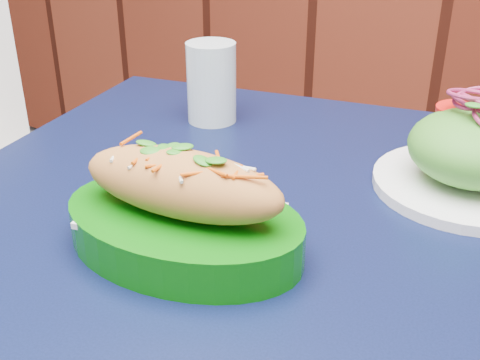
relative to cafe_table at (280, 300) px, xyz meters
The scene contains 4 objects.
cafe_table is the anchor object (origin of this frame).
banh_mi_basket 0.16m from the cafe_table, 127.10° to the right, with size 0.25×0.18×0.11m.
salad_plate 0.26m from the cafe_table, 55.20° to the left, with size 0.21×0.21×0.11m.
water_glass 0.34m from the cafe_table, 138.30° to the left, with size 0.07×0.07×0.11m, color silver.
Camera 1 is at (0.42, 1.30, 1.06)m, focal length 45.00 mm.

